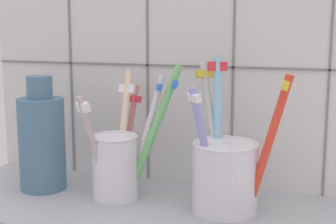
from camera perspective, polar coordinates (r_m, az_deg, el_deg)
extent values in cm
cube|color=#9EA3A8|center=(65.79, -0.39, -11.66)|extent=(64.00, 22.00, 2.00)
cube|color=silver|center=(72.65, 2.70, 7.79)|extent=(64.00, 2.00, 45.00)
cube|color=gray|center=(79.11, -11.15, 7.79)|extent=(0.30, 0.20, 45.00)
cube|color=gray|center=(73.63, -2.38, 7.82)|extent=(0.30, 0.20, 45.00)
cube|color=gray|center=(70.08, 7.53, 7.63)|extent=(0.30, 0.20, 45.00)
cube|color=gray|center=(68.77, 18.14, 7.19)|extent=(0.30, 0.20, 45.00)
cube|color=gray|center=(71.78, 2.44, 5.26)|extent=(64.00, 0.20, 0.30)
cylinder|color=white|center=(67.95, -6.06, -6.33)|extent=(6.12, 6.12, 8.49)
torus|color=silver|center=(66.88, -6.13, -2.84)|extent=(6.31, 6.31, 0.50)
cylinder|color=silver|center=(67.01, -2.55, -2.71)|extent=(5.23, 3.06, 16.53)
cube|color=blue|center=(66.03, -1.04, 2.91)|extent=(1.62, 2.18, 0.95)
cylinder|color=#C27373|center=(71.26, -4.55, -2.86)|extent=(1.48, 6.07, 14.41)
cube|color=#E5333F|center=(71.88, -3.89, 1.50)|extent=(2.15, 1.09, 1.02)
cylinder|color=#C2ACAC|center=(65.39, -8.39, -4.16)|extent=(3.31, 4.38, 14.24)
cube|color=white|center=(63.56, -9.68, 0.59)|extent=(2.44, 2.15, 1.35)
cylinder|color=beige|center=(70.11, -5.15, -2.14)|extent=(1.09, 5.89, 16.67)
cube|color=white|center=(70.61, -4.72, 2.67)|extent=(2.28, 1.02, 1.33)
cylinder|color=#6EC86C|center=(66.36, -1.68, -2.28)|extent=(7.56, 4.16, 17.92)
cube|color=blue|center=(65.51, 0.38, 3.23)|extent=(1.78, 2.40, 1.21)
cylinder|color=silver|center=(63.36, 6.52, -7.49)|extent=(8.21, 8.21, 8.64)
torus|color=silver|center=(62.20, 6.60, -3.69)|extent=(8.30, 8.30, 0.50)
cylinder|color=#89CFED|center=(65.52, 5.67, -1.96)|extent=(2.09, 3.15, 18.83)
cube|color=#E5333F|center=(65.13, 5.68, 5.22)|extent=(2.66, 1.82, 1.27)
cylinder|color=silver|center=(65.86, 5.12, -2.18)|extent=(5.23, 5.13, 18.35)
cube|color=yellow|center=(66.53, 4.23, 4.38)|extent=(2.45, 2.48, 1.09)
cylinder|color=#9295DB|center=(61.25, 4.21, -4.35)|extent=(4.07, 3.68, 15.69)
cube|color=white|center=(59.35, 3.03, 1.65)|extent=(2.31, 2.49, 1.07)
cylinder|color=red|center=(60.66, 11.35, -3.84)|extent=(5.50, 1.09, 17.43)
cube|color=yellow|center=(59.14, 13.37, 3.02)|extent=(1.00, 1.89, 1.23)
cylinder|color=slate|center=(73.03, -14.22, -3.57)|extent=(6.52, 6.52, 13.08)
cylinder|color=slate|center=(71.60, -14.49, 2.77)|extent=(3.58, 3.58, 3.17)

